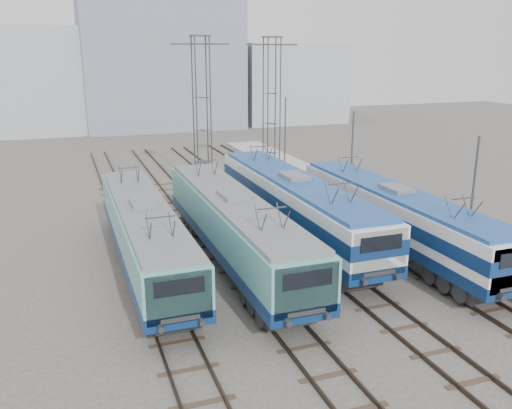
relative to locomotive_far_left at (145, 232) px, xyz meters
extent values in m
plane|color=#514C47|center=(6.75, -7.48, -2.15)|extent=(160.00, 160.00, 0.00)
cube|color=#9E9E99|center=(16.95, 0.52, -2.00)|extent=(4.00, 70.00, 0.30)
cube|color=navy|center=(0.00, 0.21, -0.82)|extent=(2.72, 17.16, 0.57)
cube|color=#5DA2A3|center=(0.00, 0.21, 0.32)|extent=(2.67, 17.16, 1.72)
cube|color=#5DA2A3|center=(0.00, -8.04, 0.15)|extent=(2.46, 0.67, 1.94)
cube|color=slate|center=(0.00, 0.21, 1.27)|extent=(2.46, 16.47, 0.19)
cube|color=#262628|center=(0.00, -5.51, -1.54)|extent=(2.00, 3.43, 0.64)
cube|color=#262628|center=(0.00, 5.93, -1.54)|extent=(2.00, 3.43, 0.64)
cube|color=navy|center=(4.50, -0.55, -0.76)|extent=(2.86, 18.09, 0.60)
cube|color=#5DA2A3|center=(4.50, -0.55, 0.45)|extent=(2.81, 18.09, 1.81)
cube|color=#5DA2A3|center=(4.50, -9.25, 0.26)|extent=(2.59, 0.70, 2.05)
cube|color=slate|center=(4.50, -0.55, 1.45)|extent=(2.59, 17.37, 0.20)
cube|color=#262628|center=(4.50, -6.58, -1.51)|extent=(2.11, 3.62, 0.68)
cube|color=#262628|center=(4.50, 5.48, -1.51)|extent=(2.11, 3.62, 0.68)
cube|color=navy|center=(9.00, 1.95, -0.72)|extent=(2.96, 18.69, 0.62)
cube|color=white|center=(9.00, 1.95, 0.53)|extent=(2.91, 18.69, 1.87)
cube|color=navy|center=(9.00, 1.95, 0.47)|extent=(2.95, 18.71, 0.73)
cube|color=white|center=(9.00, -7.03, 0.34)|extent=(2.67, 0.73, 2.12)
cube|color=#1E478D|center=(9.00, 1.95, 1.56)|extent=(2.67, 17.94, 0.21)
cube|color=#262628|center=(9.00, -4.28, -1.50)|extent=(2.18, 3.74, 0.70)
cube|color=#262628|center=(9.00, 8.18, -1.50)|extent=(2.18, 3.74, 0.70)
cube|color=navy|center=(13.50, -1.72, -0.80)|extent=(2.77, 17.48, 0.58)
cube|color=white|center=(13.50, -1.72, 0.36)|extent=(2.72, 17.48, 1.75)
cube|color=navy|center=(13.50, -1.72, 0.32)|extent=(2.76, 17.50, 0.68)
cube|color=white|center=(13.50, -10.12, 0.19)|extent=(2.50, 0.68, 1.98)
cube|color=#1E478D|center=(13.50, -1.72, 1.33)|extent=(2.50, 16.78, 0.19)
cube|color=#262628|center=(13.50, -7.55, -1.53)|extent=(2.04, 3.50, 0.66)
cube|color=#262628|center=(13.50, 4.11, -1.53)|extent=(2.04, 3.50, 0.66)
cylinder|color=#3F4247|center=(6.20, 13.97, 3.85)|extent=(0.10, 0.10, 12.00)
cylinder|color=#3F4247|center=(7.30, 13.97, 3.85)|extent=(0.10, 0.10, 12.00)
cylinder|color=#3F4247|center=(6.20, 15.07, 3.85)|extent=(0.10, 0.10, 12.00)
cylinder|color=#3F4247|center=(7.30, 15.07, 3.85)|extent=(0.10, 0.10, 12.00)
cube|color=#3F4247|center=(6.75, 14.52, 9.25)|extent=(4.50, 0.12, 0.12)
cylinder|color=#3F4247|center=(12.70, 15.97, 3.85)|extent=(0.10, 0.10, 12.00)
cylinder|color=#3F4247|center=(13.80, 15.97, 3.85)|extent=(0.10, 0.10, 12.00)
cylinder|color=#3F4247|center=(12.70, 17.07, 3.85)|extent=(0.10, 0.10, 12.00)
cylinder|color=#3F4247|center=(13.80, 17.07, 3.85)|extent=(0.10, 0.10, 12.00)
cube|color=#3F4247|center=(13.25, 16.52, 9.25)|extent=(4.50, 0.12, 0.12)
cylinder|color=#3F4247|center=(15.35, -5.48, 1.35)|extent=(0.12, 0.12, 7.00)
cylinder|color=#3F4247|center=(15.35, 6.52, 1.35)|extent=(0.12, 0.12, 7.00)
cylinder|color=#3F4247|center=(15.35, 18.52, 1.35)|extent=(0.12, 0.12, 7.00)
cone|color=#ED5507|center=(15.25, -7.45, -1.58)|extent=(0.29, 0.29, 0.53)
cube|color=#9FA9B2|center=(-7.25, 54.52, 4.85)|extent=(18.00, 12.00, 14.00)
cube|color=gray|center=(10.75, 54.52, 6.85)|extent=(22.00, 14.00, 18.00)
cube|color=#9FA9B2|center=(30.75, 54.52, 3.85)|extent=(16.00, 12.00, 12.00)
camera|label=1|loc=(-3.43, -26.16, 8.79)|focal=38.00mm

